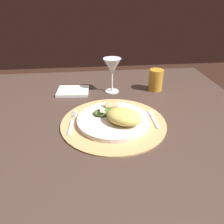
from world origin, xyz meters
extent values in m
cube|color=#412F28|center=(0.00, 0.00, 0.74)|extent=(1.21, 1.08, 0.03)
cylinder|color=#3F2D25|center=(-0.53, 0.46, 0.37)|extent=(0.07, 0.07, 0.73)
cylinder|color=#3F2B24|center=(0.53, 0.46, 0.37)|extent=(0.07, 0.07, 0.73)
cylinder|color=tan|center=(0.03, -0.06, 0.76)|extent=(0.38, 0.38, 0.01)
cylinder|color=silver|center=(0.03, -0.06, 0.77)|extent=(0.27, 0.27, 0.02)
ellipsoid|color=#D4C25A|center=(0.07, -0.09, 0.80)|extent=(0.16, 0.15, 0.05)
ellipsoid|color=#4F7E30|center=(-0.01, -0.03, 0.79)|extent=(0.07, 0.06, 0.02)
ellipsoid|color=#516D35|center=(-0.01, -0.03, 0.79)|extent=(0.05, 0.05, 0.02)
ellipsoid|color=#2A601F|center=(0.02, -0.02, 0.79)|extent=(0.03, 0.05, 0.02)
ellipsoid|color=#4C6D1A|center=(0.00, -0.03, 0.79)|extent=(0.04, 0.06, 0.02)
ellipsoid|color=#3F5A1E|center=(0.00, -0.02, 0.79)|extent=(0.05, 0.04, 0.02)
cube|color=beige|center=(-0.01, -0.04, 0.80)|extent=(0.02, 0.02, 0.01)
cube|color=beige|center=(-0.01, -0.03, 0.80)|extent=(0.03, 0.03, 0.00)
cube|color=tan|center=(0.03, 0.01, 0.79)|extent=(0.05, 0.05, 0.02)
cube|color=silver|center=(-0.12, -0.08, 0.77)|extent=(0.02, 0.10, 0.00)
cube|color=silver|center=(-0.12, 0.01, 0.77)|extent=(0.01, 0.05, 0.00)
cube|color=silver|center=(-0.11, 0.01, 0.77)|extent=(0.01, 0.05, 0.00)
cube|color=silver|center=(-0.11, 0.01, 0.77)|extent=(0.01, 0.05, 0.00)
cube|color=silver|center=(-0.11, 0.01, 0.77)|extent=(0.01, 0.05, 0.00)
cube|color=silver|center=(0.18, -0.07, 0.77)|extent=(0.01, 0.10, 0.00)
ellipsoid|color=silver|center=(0.18, -0.01, 0.77)|extent=(0.02, 0.04, 0.01)
cube|color=white|center=(-0.13, 0.24, 0.76)|extent=(0.15, 0.12, 0.01)
cylinder|color=silver|center=(0.06, 0.23, 0.76)|extent=(0.07, 0.07, 0.00)
cylinder|color=silver|center=(0.06, 0.23, 0.80)|extent=(0.01, 0.01, 0.08)
cone|color=silver|center=(0.06, 0.23, 0.88)|extent=(0.08, 0.08, 0.07)
cylinder|color=#C68927|center=(0.27, 0.23, 0.81)|extent=(0.07, 0.07, 0.10)
camera|label=1|loc=(-0.05, -0.74, 1.19)|focal=35.63mm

